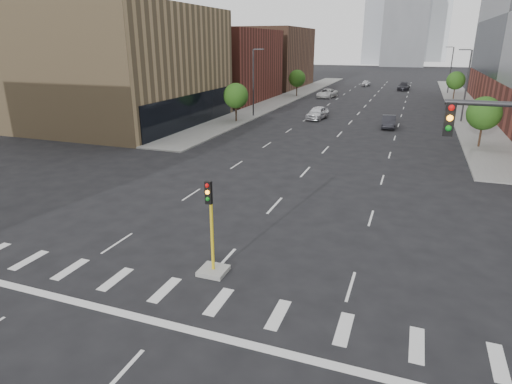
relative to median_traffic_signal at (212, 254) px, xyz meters
The scene contains 19 objects.
sidewalk_left_far 66.75m from the median_traffic_signal, 102.99° to the left, with size 5.00×92.00×0.15m, color gray.
sidewalk_right_far 66.75m from the median_traffic_signal, 77.01° to the left, with size 5.00×92.00×0.15m, color gray.
building_left_mid 41.90m from the median_traffic_signal, 131.55° to the left, with size 20.00×24.00×14.00m, color #947A54.
building_left_far_a 63.52m from the median_traffic_signal, 115.74° to the left, with size 20.00×22.00×12.00m, color brown.
building_left_far_b 87.64m from the median_traffic_signal, 108.32° to the left, with size 20.00×24.00×13.00m, color brown.
tower_mid 192.19m from the median_traffic_signal, 90.00° to the left, with size 18.00×18.00×44.00m, color slate.
median_traffic_signal is the anchor object (origin of this frame).
streetlight_right_a 48.12m from the median_traffic_signal, 73.76° to the left, with size 1.60×0.22×9.07m.
streetlight_right_b 82.23m from the median_traffic_signal, 80.60° to the left, with size 1.60×0.22×9.07m.
streetlight_left 43.36m from the median_traffic_signal, 108.10° to the left, with size 1.60×0.22×9.07m.
tree_left_near 38.73m from the median_traffic_signal, 111.23° to the left, with size 3.20×3.20×4.85m.
tree_left_far 67.54m from the median_traffic_signal, 101.97° to the left, with size 3.20×3.20×4.85m.
tree_right_near 34.13m from the median_traffic_signal, 65.72° to the left, with size 3.20×3.20×4.85m.
tree_right_far 72.44m from the median_traffic_signal, 78.85° to the left, with size 3.20×3.20×4.85m.
car_near_left 42.30m from the median_traffic_signal, 96.28° to the left, with size 2.02×5.01×1.71m, color silver.
car_mid_right 39.18m from the median_traffic_signal, 82.83° to the left, with size 1.56×4.49×1.48m, color #222228.
car_far_left 66.71m from the median_traffic_signal, 97.01° to the left, with size 2.65×5.75×1.60m, color silver.
car_deep_right 85.20m from the median_traffic_signal, 86.73° to the left, with size 2.23×5.48×1.59m, color black.
car_distant 91.73m from the median_traffic_signal, 92.45° to the left, with size 1.69×4.20×1.43m, color #B6B6BB.
Camera 1 is at (7.71, -6.31, 9.84)m, focal length 30.00 mm.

